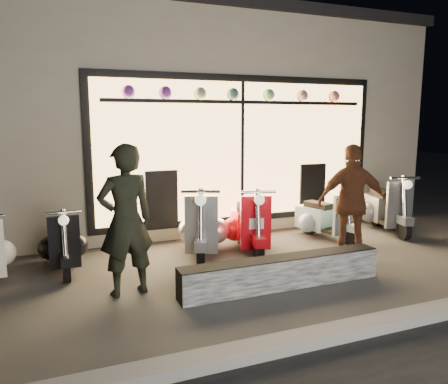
# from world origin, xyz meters

# --- Properties ---
(ground) EXTENTS (40.00, 40.00, 0.00)m
(ground) POSITION_xyz_m (0.00, 0.00, 0.00)
(ground) COLOR #383533
(ground) RESTS_ON ground
(kerb) EXTENTS (40.00, 0.25, 0.12)m
(kerb) POSITION_xyz_m (0.00, -2.00, 0.06)
(kerb) COLOR slate
(kerb) RESTS_ON ground
(shop_building) EXTENTS (10.20, 6.23, 4.20)m
(shop_building) POSITION_xyz_m (0.00, 4.98, 2.10)
(shop_building) COLOR beige
(shop_building) RESTS_ON ground
(graffiti_barrier) EXTENTS (2.70, 0.28, 0.40)m
(graffiti_barrier) POSITION_xyz_m (0.20, -0.65, 0.20)
(graffiti_barrier) COLOR black
(graffiti_barrier) RESTS_ON ground
(scooter_silver) EXTENTS (0.85, 1.49, 1.08)m
(scooter_silver) POSITION_xyz_m (-0.23, 1.12, 0.43)
(scooter_silver) COLOR black
(scooter_silver) RESTS_ON ground
(scooter_red) EXTENTS (0.69, 1.45, 1.03)m
(scooter_red) POSITION_xyz_m (0.52, 1.02, 0.42)
(scooter_red) COLOR black
(scooter_red) RESTS_ON ground
(scooter_black) EXTENTS (0.40, 1.25, 0.90)m
(scooter_black) POSITION_xyz_m (-2.32, 1.21, 0.36)
(scooter_black) COLOR black
(scooter_black) RESTS_ON ground
(scooter_blue) EXTENTS (0.63, 1.25, 0.89)m
(scooter_blue) POSITION_xyz_m (2.03, 1.22, 0.36)
(scooter_blue) COLOR black
(scooter_blue) RESTS_ON ground
(scooter_grey) EXTENTS (0.73, 1.50, 1.07)m
(scooter_grey) POSITION_xyz_m (3.50, 1.24, 0.43)
(scooter_grey) COLOR black
(scooter_grey) RESTS_ON ground
(man) EXTENTS (0.73, 0.54, 1.83)m
(man) POSITION_xyz_m (-1.63, -0.12, 0.91)
(man) COLOR black
(man) RESTS_ON ground
(woman) EXTENTS (1.11, 0.79, 1.74)m
(woman) POSITION_xyz_m (1.76, 0.00, 0.87)
(woman) COLOR brown
(woman) RESTS_ON ground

